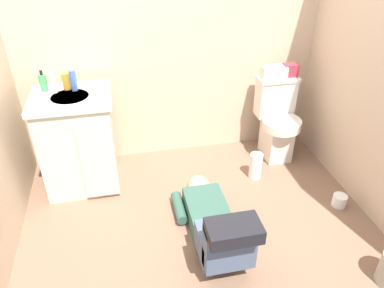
# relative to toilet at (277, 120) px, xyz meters

# --- Properties ---
(ground_plane) EXTENTS (3.09, 3.10, 0.04)m
(ground_plane) POSITION_rel_toilet_xyz_m (-0.91, -0.78, -0.39)
(ground_plane) COLOR #82604B
(wall_back) EXTENTS (2.75, 0.08, 2.40)m
(wall_back) POSITION_rel_toilet_xyz_m (-0.91, 0.31, 0.83)
(wall_back) COLOR beige
(wall_back) RESTS_ON ground_plane
(toilet) EXTENTS (0.36, 0.46, 0.75)m
(toilet) POSITION_rel_toilet_xyz_m (0.00, 0.00, 0.00)
(toilet) COLOR silver
(toilet) RESTS_ON ground_plane
(vanity_cabinet) EXTENTS (0.60, 0.53, 0.82)m
(vanity_cabinet) POSITION_rel_toilet_xyz_m (-1.75, -0.08, 0.05)
(vanity_cabinet) COLOR beige
(vanity_cabinet) RESTS_ON ground_plane
(faucet) EXTENTS (0.02, 0.02, 0.10)m
(faucet) POSITION_rel_toilet_xyz_m (-1.75, 0.06, 0.50)
(faucet) COLOR silver
(faucet) RESTS_ON vanity_cabinet
(person_plumber) EXTENTS (0.39, 1.06, 0.52)m
(person_plumber) POSITION_rel_toilet_xyz_m (-0.85, -0.98, -0.19)
(person_plumber) COLOR #33594C
(person_plumber) RESTS_ON ground_plane
(tissue_box) EXTENTS (0.22, 0.11, 0.10)m
(tissue_box) POSITION_rel_toilet_xyz_m (-0.05, 0.09, 0.43)
(tissue_box) COLOR silver
(tissue_box) RESTS_ON toilet
(toiletry_bag) EXTENTS (0.12, 0.09, 0.11)m
(toiletry_bag) POSITION_rel_toilet_xyz_m (0.10, 0.09, 0.44)
(toiletry_bag) COLOR #B22D3F
(toiletry_bag) RESTS_ON toilet
(soap_dispenser) EXTENTS (0.06, 0.06, 0.17)m
(soap_dispenser) POSITION_rel_toilet_xyz_m (-1.94, 0.04, 0.52)
(soap_dispenser) COLOR #419F5E
(soap_dispenser) RESTS_ON vanity_cabinet
(bottle_white) EXTENTS (0.04, 0.04, 0.16)m
(bottle_white) POSITION_rel_toilet_xyz_m (-1.86, -0.01, 0.53)
(bottle_white) COLOR white
(bottle_white) RESTS_ON vanity_cabinet
(bottle_amber) EXTENTS (0.06, 0.06, 0.13)m
(bottle_amber) POSITION_rel_toilet_xyz_m (-1.77, 0.04, 0.52)
(bottle_amber) COLOR gold
(bottle_amber) RESTS_ON vanity_cabinet
(bottle_blue) EXTENTS (0.05, 0.05, 0.16)m
(bottle_blue) POSITION_rel_toilet_xyz_m (-1.72, 0.01, 0.53)
(bottle_blue) COLOR #446CB1
(bottle_blue) RESTS_ON vanity_cabinet
(paper_towel_roll) EXTENTS (0.11, 0.11, 0.24)m
(paper_towel_roll) POSITION_rel_toilet_xyz_m (-0.30, -0.32, -0.25)
(paper_towel_roll) COLOR white
(paper_towel_roll) RESTS_ON ground_plane
(toilet_paper_roll) EXTENTS (0.11, 0.11, 0.10)m
(toilet_paper_roll) POSITION_rel_toilet_xyz_m (0.22, -0.81, -0.32)
(toilet_paper_roll) COLOR white
(toilet_paper_roll) RESTS_ON ground_plane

